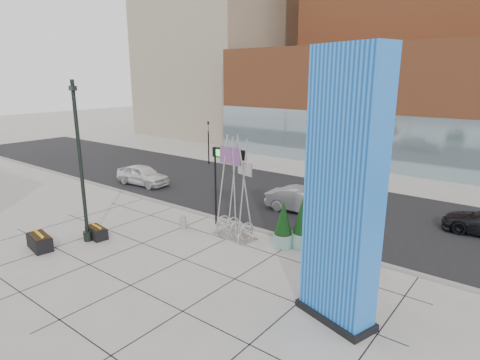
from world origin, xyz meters
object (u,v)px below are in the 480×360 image
Objects in this scene: concrete_bollard at (183,222)px; car_white_west at (143,175)px; blue_pylon at (343,197)px; lamp_post at (82,178)px; public_art_sculpture at (235,211)px; car_silver_mid at (302,201)px; overhead_street_sign at (226,160)px.

car_white_west is (-9.14, 4.59, 0.42)m from concrete_bollard.
lamp_post is at bearing -156.43° from blue_pylon.
concrete_bollard is at bearing -156.01° from public_art_sculpture.
public_art_sculpture is 12.74m from car_white_west.
blue_pylon reaches higher than concrete_bollard.
public_art_sculpture is (-7.33, 3.55, -3.02)m from blue_pylon.
lamp_post is 1.78× the size of car_silver_mid.
concrete_bollard is 0.16× the size of overhead_street_sign.
blue_pylon reaches higher than overhead_street_sign.
overhead_street_sign is at bearing 170.13° from blue_pylon.
car_white_west is at bearing 176.52° from blue_pylon.
lamp_post reaches higher than public_art_sculpture.
overhead_street_sign is at bearing 53.28° from lamp_post.
blue_pylon is at bearing -17.43° from public_art_sculpture.
concrete_bollard is (-10.34, 2.71, -4.07)m from blue_pylon.
lamp_post is at bearing -122.29° from concrete_bollard.
car_silver_mid is (12.98, 1.88, -0.02)m from car_white_west.
blue_pylon is 2.02× the size of car_silver_mid.
car_silver_mid is (0.82, 5.63, -0.66)m from public_art_sculpture.
overhead_street_sign is (-1.29, 0.83, 2.41)m from public_art_sculpture.
blue_pylon is at bearing -31.59° from overhead_street_sign.
public_art_sculpture reaches higher than overhead_street_sign.
overhead_street_sign is at bearing 151.19° from car_silver_mid.
lamp_post is at bearing -129.94° from public_art_sculpture.
lamp_post is 1.78× the size of car_white_west.
public_art_sculpture is at bearing -111.27° from car_white_west.
car_white_west is at bearing 126.48° from lamp_post.
lamp_post is 11.21m from car_white_west.
lamp_post is 7.80m from public_art_sculpture.
blue_pylon is at bearing -14.71° from concrete_bollard.
car_white_west reaches higher than concrete_bollard.
lamp_post is at bearing -131.35° from overhead_street_sign.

